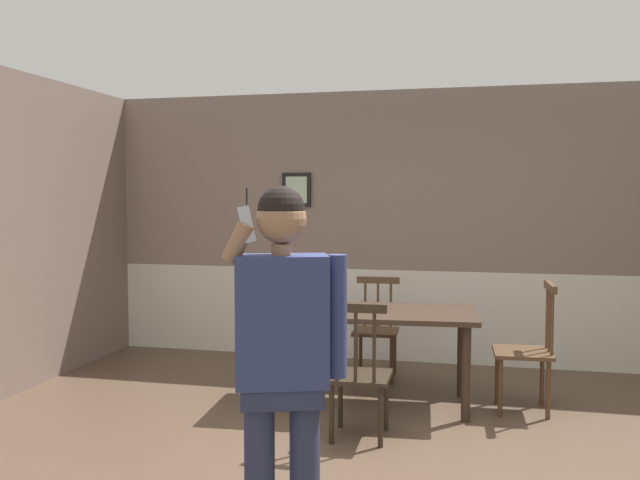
{
  "coord_description": "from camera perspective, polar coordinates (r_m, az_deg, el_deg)",
  "views": [
    {
      "loc": [
        0.61,
        -3.99,
        1.68
      ],
      "look_at": [
        -0.23,
        -0.36,
        1.45
      ],
      "focal_mm": 37.93,
      "sensor_mm": 36.0,
      "label": 1
    }
  ],
  "objects": [
    {
      "name": "dining_table",
      "position": [
        5.52,
        4.15,
        -6.89
      ],
      "size": [
        1.77,
        0.98,
        0.77
      ],
      "rotation": [
        0.0,
        0.0,
        0.07
      ],
      "color": "#38281E",
      "rests_on": "ground_plane"
    },
    {
      "name": "room_back_partition",
      "position": [
        6.95,
        8.03,
        0.7
      ],
      "size": [
        6.52,
        0.17,
        2.76
      ],
      "color": "gray",
      "rests_on": "ground_plane"
    },
    {
      "name": "person_figure",
      "position": [
        3.09,
        -3.11,
        -9.02
      ],
      "size": [
        0.54,
        0.35,
        1.73
      ],
      "rotation": [
        0.0,
        0.0,
        3.47
      ],
      "color": "#282E49",
      "rests_on": "ground_plane"
    },
    {
      "name": "chair_by_doorway",
      "position": [
        6.35,
        4.76,
        -7.49
      ],
      "size": [
        0.42,
        0.42,
        0.92
      ],
      "rotation": [
        0.0,
        0.0,
        3.18
      ],
      "color": "#513823",
      "rests_on": "ground_plane"
    },
    {
      "name": "chair_near_window",
      "position": [
        4.77,
        3.3,
        -11.18
      ],
      "size": [
        0.43,
        0.43,
        0.97
      ],
      "rotation": [
        0.0,
        0.0,
        0.02
      ],
      "color": "#2D2319",
      "rests_on": "ground_plane"
    },
    {
      "name": "ground_plane",
      "position": [
        4.38,
        4.29,
        -18.97
      ],
      "size": [
        7.18,
        7.18,
        0.0
      ],
      "primitive_type": "plane",
      "color": "brown"
    },
    {
      "name": "chair_at_table_head",
      "position": [
        5.59,
        17.11,
        -8.82
      ],
      "size": [
        0.46,
        0.46,
        1.02
      ],
      "rotation": [
        0.0,
        0.0,
        1.61
      ],
      "color": "#513823",
      "rests_on": "ground_plane"
    }
  ]
}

